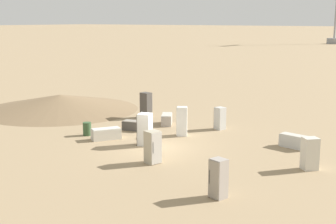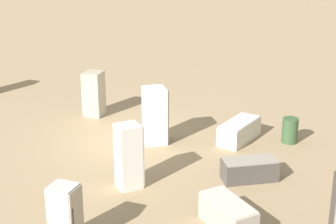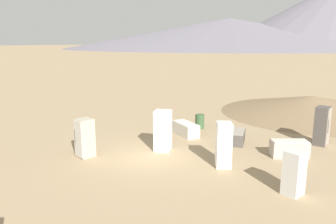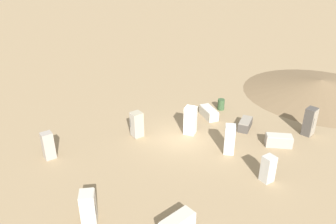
# 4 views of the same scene
# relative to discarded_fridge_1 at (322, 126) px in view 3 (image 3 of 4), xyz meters

# --- Properties ---
(ground_plane) EXTENTS (1000.00, 1000.00, 0.00)m
(ground_plane) POSITION_rel_discarded_fridge_1_xyz_m (6.43, 5.62, -0.97)
(ground_plane) COLOR #9E8460
(mountain_ridge_1) EXTENTS (275.45, 275.45, 25.16)m
(mountain_ridge_1) POSITION_rel_discarded_fridge_1_xyz_m (100.65, -257.27, 11.61)
(mountain_ridge_1) COLOR slate
(mountain_ridge_1) RESTS_ON ground_plane
(dirt_mound) EXTENTS (13.00, 13.00, 1.25)m
(dirt_mound) POSITION_rel_discarded_fridge_1_xyz_m (1.45, -7.92, -0.35)
(dirt_mound) COLOR #7F6647
(dirt_mound) RESTS_ON ground_plane
(discarded_fridge_1) EXTENTS (0.71, 0.81, 1.95)m
(discarded_fridge_1) POSITION_rel_discarded_fridge_1_xyz_m (0.00, 0.00, 0.00)
(discarded_fridge_1) COLOR #4C4742
(discarded_fridge_1) RESTS_ON ground_plane
(discarded_fridge_3) EXTENTS (1.93, 1.60, 0.71)m
(discarded_fridge_3) POSITION_rel_discarded_fridge_1_xyz_m (6.66, 1.90, -0.62)
(discarded_fridge_3) COLOR beige
(discarded_fridge_3) RESTS_ON ground_plane
(discarded_fridge_4) EXTENTS (0.91, 0.94, 1.93)m
(discarded_fridge_4) POSITION_rel_discarded_fridge_1_xyz_m (6.38, 4.75, -0.01)
(discarded_fridge_4) COLOR white
(discarded_fridge_4) RESTS_ON ground_plane
(discarded_fridge_5) EXTENTS (0.74, 0.80, 1.53)m
(discarded_fridge_5) POSITION_rel_discarded_fridge_1_xyz_m (0.18, 6.46, -0.21)
(discarded_fridge_5) COLOR silver
(discarded_fridge_5) RESTS_ON ground_plane
(discarded_fridge_6) EXTENTS (1.76, 1.45, 0.75)m
(discarded_fridge_6) POSITION_rel_discarded_fridge_1_xyz_m (1.02, 2.62, -0.60)
(discarded_fridge_6) COLOR #A89E93
(discarded_fridge_6) RESTS_ON ground_plane
(discarded_fridge_7) EXTENTS (0.85, 0.88, 1.89)m
(discarded_fridge_7) POSITION_rel_discarded_fridge_1_xyz_m (3.14, 5.28, -0.03)
(discarded_fridge_7) COLOR white
(discarded_fridge_7) RESTS_ON ground_plane
(discarded_fridge_9) EXTENTS (0.84, 0.85, 1.72)m
(discarded_fridge_9) POSITION_rel_discarded_fridge_1_xyz_m (8.97, 7.25, -0.11)
(discarded_fridge_9) COLOR #B2A88E
(discarded_fridge_9) RESTS_ON ground_plane
(discarded_fridge_10) EXTENTS (1.06, 1.71, 0.65)m
(discarded_fridge_10) POSITION_rel_discarded_fridge_1_xyz_m (3.72, 1.83, -0.65)
(discarded_fridge_10) COLOR #4C4742
(discarded_fridge_10) RESTS_ON ground_plane
(rusty_barrel) EXTENTS (0.54, 0.54, 0.86)m
(rusty_barrel) POSITION_rel_discarded_fridge_1_xyz_m (6.60, 0.20, -0.54)
(rusty_barrel) COLOR #385633
(rusty_barrel) RESTS_ON ground_plane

